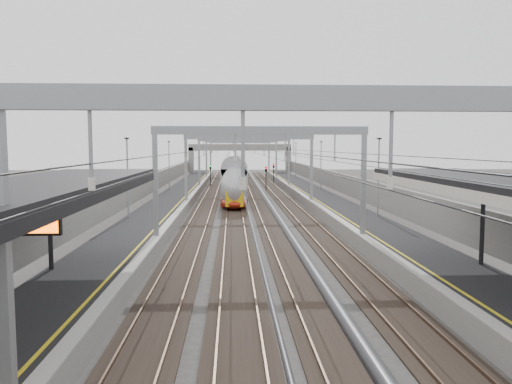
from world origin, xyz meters
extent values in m
cube|color=black|center=(-8.00, 45.00, 0.50)|extent=(4.00, 120.00, 1.00)
cube|color=black|center=(8.00, 45.00, 0.50)|extent=(4.00, 120.00, 1.00)
cube|color=black|center=(-4.50, 45.00, 0.04)|extent=(2.40, 140.00, 0.08)
cube|color=brown|center=(-5.22, 45.00, 0.13)|extent=(0.07, 140.00, 0.14)
cube|color=brown|center=(-3.78, 45.00, 0.13)|extent=(0.07, 140.00, 0.14)
cube|color=black|center=(-1.50, 45.00, 0.04)|extent=(2.40, 140.00, 0.08)
cube|color=brown|center=(-2.22, 45.00, 0.13)|extent=(0.07, 140.00, 0.14)
cube|color=brown|center=(-0.78, 45.00, 0.13)|extent=(0.07, 140.00, 0.14)
cube|color=black|center=(1.50, 45.00, 0.04)|extent=(2.40, 140.00, 0.08)
cube|color=brown|center=(0.78, 45.00, 0.13)|extent=(0.07, 140.00, 0.14)
cube|color=brown|center=(2.22, 45.00, 0.13)|extent=(0.07, 140.00, 0.14)
cube|color=black|center=(4.50, 45.00, 0.04)|extent=(2.40, 140.00, 0.08)
cube|color=brown|center=(3.78, 45.00, 0.13)|extent=(0.07, 140.00, 0.14)
cube|color=brown|center=(5.22, 45.00, 0.13)|extent=(0.07, 140.00, 0.14)
cube|color=gray|center=(-6.30, 2.00, 4.30)|extent=(0.28, 0.28, 6.60)
cube|color=gray|center=(0.00, 2.00, 7.35)|extent=(13.00, 0.25, 0.50)
cube|color=gray|center=(-6.30, 22.00, 4.30)|extent=(0.28, 0.28, 6.60)
cube|color=gray|center=(6.30, 22.00, 4.30)|extent=(0.28, 0.28, 6.60)
cube|color=gray|center=(0.00, 22.00, 7.35)|extent=(13.00, 0.25, 0.50)
cube|color=gray|center=(-6.30, 42.00, 4.30)|extent=(0.28, 0.28, 6.60)
cube|color=gray|center=(6.30, 42.00, 4.30)|extent=(0.28, 0.28, 6.60)
cube|color=gray|center=(0.00, 42.00, 7.35)|extent=(13.00, 0.25, 0.50)
cube|color=gray|center=(-6.30, 62.00, 4.30)|extent=(0.28, 0.28, 6.60)
cube|color=gray|center=(6.30, 62.00, 4.30)|extent=(0.28, 0.28, 6.60)
cube|color=gray|center=(0.00, 62.00, 7.35)|extent=(13.00, 0.25, 0.50)
cube|color=gray|center=(-6.30, 82.00, 4.30)|extent=(0.28, 0.28, 6.60)
cube|color=gray|center=(6.30, 82.00, 4.30)|extent=(0.28, 0.28, 6.60)
cube|color=gray|center=(0.00, 82.00, 7.35)|extent=(13.00, 0.25, 0.50)
cube|color=gray|center=(-6.30, 100.00, 4.30)|extent=(0.28, 0.28, 6.60)
cube|color=gray|center=(6.30, 100.00, 4.30)|extent=(0.28, 0.28, 6.60)
cube|color=gray|center=(0.00, 100.00, 7.35)|extent=(13.00, 0.25, 0.50)
cylinder|color=#262628|center=(-4.50, 50.00, 5.50)|extent=(0.03, 140.00, 0.03)
cylinder|color=#262628|center=(-1.50, 50.00, 5.50)|extent=(0.03, 140.00, 0.03)
cylinder|color=#262628|center=(1.50, 50.00, 5.50)|extent=(0.03, 140.00, 0.03)
cylinder|color=#262628|center=(4.50, 50.00, 5.50)|extent=(0.03, 140.00, 0.03)
cylinder|color=black|center=(-9.70, 14.00, 3.00)|extent=(0.20, 0.20, 4.00)
cube|color=black|center=(-6.60, 4.00, 4.55)|extent=(1.60, 0.15, 0.55)
cube|color=#FF5A05|center=(-6.60, 3.92, 4.55)|extent=(1.50, 0.02, 0.42)
cylinder|color=black|center=(9.70, 14.00, 3.00)|extent=(0.20, 0.20, 4.00)
cube|color=slate|center=(0.00, 100.00, 6.20)|extent=(22.00, 2.20, 1.40)
cube|color=slate|center=(-10.50, 100.00, 3.10)|extent=(1.00, 2.20, 6.20)
cube|color=slate|center=(10.50, 100.00, 3.10)|extent=(1.00, 2.20, 6.20)
cube|color=slate|center=(-11.20, 45.00, 1.60)|extent=(0.30, 120.00, 3.20)
cube|color=slate|center=(11.20, 45.00, 1.60)|extent=(0.30, 120.00, 3.20)
cube|color=#9E200E|center=(-1.50, 54.30, 0.61)|extent=(2.76, 23.52, 0.82)
cube|color=#A7A7AC|center=(-1.50, 54.30, 2.55)|extent=(2.76, 23.52, 3.07)
cube|color=black|center=(-1.50, 46.07, 0.28)|extent=(2.05, 2.45, 0.51)
cube|color=#9E200E|center=(-1.50, 78.23, 0.61)|extent=(2.76, 23.52, 0.82)
cube|color=#A7A7AC|center=(-1.50, 78.23, 2.55)|extent=(2.76, 23.52, 3.07)
cube|color=black|center=(-1.50, 70.00, 0.28)|extent=(2.05, 2.45, 0.51)
ellipsoid|color=#A7A7AC|center=(-1.50, 42.33, 2.25)|extent=(2.76, 5.32, 4.30)
cube|color=#DEB00B|center=(-1.50, 40.14, 1.32)|extent=(1.74, 0.12, 1.53)
cube|color=black|center=(-1.50, 40.60, 2.86)|extent=(1.64, 0.59, 0.96)
cylinder|color=black|center=(-5.20, 72.59, 1.50)|extent=(0.12, 0.12, 3.00)
cube|color=black|center=(-5.20, 72.59, 3.10)|extent=(0.32, 0.22, 0.75)
sphere|color=#0CE526|center=(-5.20, 72.46, 3.25)|extent=(0.16, 0.16, 0.16)
cylinder|color=black|center=(3.20, 63.84, 1.50)|extent=(0.12, 0.12, 3.00)
cube|color=black|center=(3.20, 63.84, 3.10)|extent=(0.32, 0.22, 0.75)
sphere|color=red|center=(3.20, 63.71, 3.25)|extent=(0.16, 0.16, 0.16)
cylinder|color=black|center=(5.40, 76.92, 1.50)|extent=(0.12, 0.12, 3.00)
cube|color=black|center=(5.40, 76.92, 3.10)|extent=(0.32, 0.22, 0.75)
sphere|color=red|center=(5.40, 76.79, 3.25)|extent=(0.16, 0.16, 0.16)
camera|label=1|loc=(-1.72, -7.99, 6.39)|focal=35.00mm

